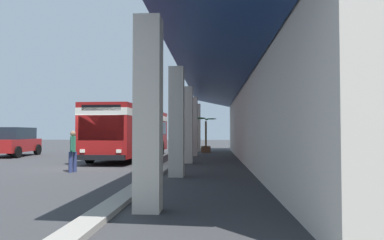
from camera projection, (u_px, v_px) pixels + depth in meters
The scene contains 7 objects.
ground at pixel (263, 168), 16.24m from camera, with size 120.00×120.00×0.00m, color #38383A.
curb_strip at pixel (172, 162), 19.01m from camera, with size 34.76×0.50×0.12m, color #9E998E.
plaza_building at pixel (356, 87), 18.58m from camera, with size 29.26×15.25×8.00m.
transit_bus at pixel (132, 129), 22.54m from camera, with size 11.31×3.15×3.34m.
parked_suv_red at pixel (14, 141), 24.33m from camera, with size 4.96×2.51×1.97m.
pedestrian at pixel (73, 149), 14.69m from camera, with size 0.68×0.39×1.70m.
potted_palm at pixel (206, 143), 28.92m from camera, with size 1.76×1.85×2.87m.
Camera 1 is at (16.47, 5.72, 1.65)m, focal length 33.44 mm.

